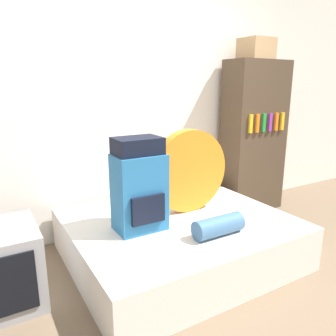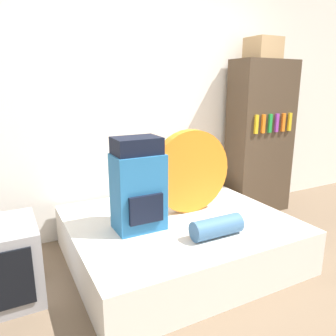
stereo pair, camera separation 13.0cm
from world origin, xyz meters
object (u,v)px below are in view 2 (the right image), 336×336
Objects in this scene: bookshelf at (260,138)px; tent_bag at (190,171)px; backpack at (138,186)px; sleeping_roll at (217,227)px; cardboard_box at (263,48)px.

tent_bag is at bearing -159.16° from bookshelf.
backpack is at bearing -161.40° from bookshelf.
backpack is 0.42× the size of bookshelf.
sleeping_roll is 0.23× the size of bookshelf.
tent_bag reaches higher than backpack.
bookshelf is at bearing 20.84° from tent_bag.
tent_bag is 0.61m from sleeping_roll.
bookshelf is (1.76, 0.59, 0.15)m from backpack.
backpack is 2.13m from cardboard_box.
cardboard_box is (1.25, 0.99, 1.40)m from sleeping_roll.
cardboard_box reaches higher than bookshelf.
sleeping_roll is (-0.09, -0.53, -0.29)m from tent_bag.
tent_bag is 2.29× the size of cardboard_box.
cardboard_box reaches higher than sleeping_roll.
cardboard_box is at bearing 38.33° from sleeping_roll.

